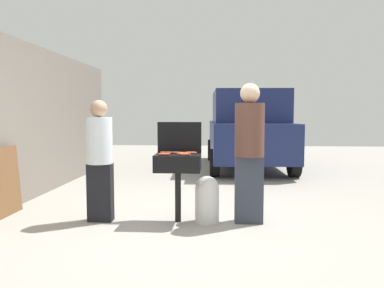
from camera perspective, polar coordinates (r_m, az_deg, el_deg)
ground_plane at (r=5.12m, az=-1.31°, el=-11.64°), size 24.00×24.00×0.00m
house_wall_side at (r=6.72m, az=-24.82°, el=3.10°), size 0.24×8.00×2.61m
bbq_grill at (r=4.93m, az=-2.17°, el=-3.22°), size 0.60×0.44×0.90m
grill_lid_open at (r=5.11m, az=-1.92°, el=1.02°), size 0.60×0.05×0.42m
hot_dog_0 at (r=5.02m, az=-2.82°, el=-1.30°), size 0.13×0.03×0.03m
hot_dog_1 at (r=4.76m, az=-1.01°, el=-1.61°), size 0.13×0.04×0.03m
hot_dog_2 at (r=4.82m, az=-1.40°, el=-1.55°), size 0.13×0.04×0.03m
hot_dog_3 at (r=4.97m, az=-0.02°, el=-1.36°), size 0.13×0.04×0.03m
hot_dog_4 at (r=4.79m, az=-4.37°, el=-1.59°), size 0.13×0.03×0.03m
hot_dog_5 at (r=4.89m, az=-4.06°, el=-1.47°), size 0.13×0.03×0.03m
hot_dog_6 at (r=4.86m, az=-1.53°, el=-1.49°), size 0.13×0.03×0.03m
hot_dog_7 at (r=5.03m, az=-0.27°, el=-1.29°), size 0.13×0.04×0.03m
hot_dog_8 at (r=4.98m, az=-2.10°, el=-1.35°), size 0.13×0.04×0.03m
hot_dog_9 at (r=4.82m, az=-4.24°, el=-1.55°), size 0.13×0.04×0.03m
hot_dog_10 at (r=4.93m, az=-1.12°, el=-1.41°), size 0.13×0.03×0.03m
hot_dog_11 at (r=5.07m, az=-4.09°, el=-1.25°), size 0.13×0.03×0.03m
propane_tank at (r=4.99m, az=2.31°, el=-8.28°), size 0.32×0.32×0.62m
person_left at (r=5.10m, az=-13.91°, el=-1.79°), size 0.34×0.34×1.62m
person_right at (r=4.93m, az=8.75°, el=-0.57°), size 0.38×0.38×1.83m
parked_minivan at (r=10.04m, az=8.39°, el=2.23°), size 2.17×4.47×2.02m
leaning_board at (r=5.80m, az=-27.09°, el=-5.27°), size 0.10×0.90×0.98m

